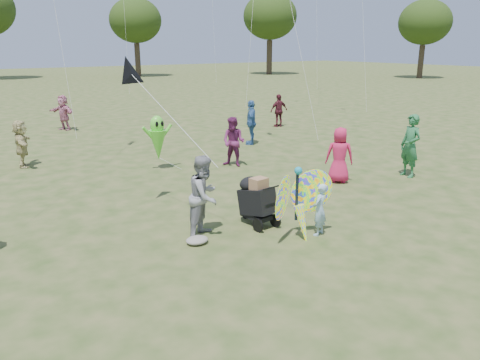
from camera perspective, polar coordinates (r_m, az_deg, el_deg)
name	(u,v)px	position (r m, az deg, el deg)	size (l,w,h in m)	color
ground	(292,250)	(9.29, 6.37, -8.47)	(160.00, 160.00, 0.00)	#51592B
child_girl	(320,209)	(9.88, 9.67, -3.56)	(0.41, 0.27, 1.12)	#9AC0DA
adult_man	(205,196)	(9.67, -4.34, -1.96)	(0.83, 0.65, 1.71)	gray
grey_bag	(197,240)	(9.52, -5.25, -7.31)	(0.47, 0.38, 0.15)	gray
crowd_a	(339,155)	(13.74, 12.03, 2.99)	(0.79, 0.51, 1.61)	#C8204D
crowd_c	(251,122)	(18.72, 1.37, 7.04)	(1.03, 0.43, 1.76)	#38639B
crowd_d	(22,144)	(16.74, -25.09, 4.02)	(1.42, 0.45, 1.54)	tan
crowd_e	(234,142)	(15.25, -0.78, 4.67)	(0.79, 0.61, 1.62)	#6B2354
crowd_f	(410,146)	(14.91, 20.05, 3.94)	(0.69, 0.45, 1.89)	#27683A
crowd_h	(279,111)	(22.90, 4.77, 8.43)	(0.92, 0.38, 1.57)	#501A24
crowd_j	(63,113)	(23.42, -20.73, 7.70)	(1.51, 0.48, 1.63)	#BE6C88
jogging_stroller	(256,198)	(10.30, 1.96, -2.19)	(0.56, 1.08, 1.09)	black
butterfly_kite	(299,204)	(9.53, 7.23, -2.87)	(1.74, 0.75, 1.73)	orange
delta_kite_rig	(132,75)	(11.01, -13.03, 12.38)	(1.36, 2.49, 2.25)	black
alien_kite	(158,140)	(15.00, -9.98, 4.85)	(1.12, 0.69, 1.74)	#5DDE34
tree_line	(15,12)	(52.22, -25.79, 17.99)	(91.78, 33.60, 10.79)	#3A2D21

